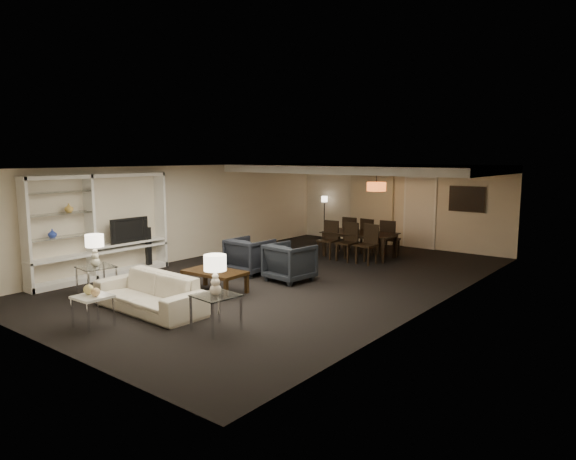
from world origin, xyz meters
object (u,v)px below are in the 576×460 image
(table_lamp_right, at_px, (215,275))
(floor_lamp, at_px, (324,217))
(vase_amber, at_px, (69,208))
(coffee_table, at_px, (215,282))
(pendant_light, at_px, (376,187))
(chair_fr, at_px, (390,238))
(television, at_px, (127,230))
(chair_nr, at_px, (367,244))
(sofa, at_px, (149,293))
(armchair_left, at_px, (250,256))
(table_lamp_left, at_px, (95,250))
(floor_speaker, at_px, (148,248))
(side_table_left, at_px, (97,281))
(armchair_right, at_px, (290,262))
(vase_blue, at_px, (52,233))
(chair_nm, at_px, (347,242))
(dining_table, at_px, (359,245))
(side_table_right, at_px, (216,313))
(chair_fm, at_px, (371,236))
(chair_nl, at_px, (328,240))
(chair_fl, at_px, (353,234))
(marble_table, at_px, (93,311))

(table_lamp_right, distance_m, floor_lamp, 9.51)
(vase_amber, bearing_deg, coffee_table, 26.03)
(pendant_light, height_order, chair_fr, pendant_light)
(television, xyz_separation_m, chair_nr, (3.91, 4.38, -0.53))
(sofa, relative_size, armchair_left, 2.45)
(table_lamp_left, relative_size, floor_speaker, 0.62)
(television, bearing_deg, side_table_left, -142.58)
(television, relative_size, floor_lamp, 0.70)
(sofa, height_order, armchair_right, armchair_right)
(armchair_left, bearing_deg, table_lamp_right, 125.47)
(vase_blue, height_order, vase_amber, vase_amber)
(side_table_left, height_order, vase_amber, vase_amber)
(pendant_light, relative_size, table_lamp_left, 0.81)
(vase_blue, bearing_deg, vase_amber, 90.00)
(vase_blue, bearing_deg, coffee_table, 31.90)
(sofa, bearing_deg, floor_lamp, 105.60)
(armchair_left, relative_size, side_table_left, 1.49)
(chair_nm, xyz_separation_m, chair_fr, (0.60, 1.30, 0.00))
(armchair_left, height_order, vase_blue, vase_blue)
(television, bearing_deg, floor_lamp, -5.79)
(side_table_left, xyz_separation_m, table_lamp_right, (3.40, 0.00, 0.61))
(pendant_light, height_order, television, pendant_light)
(armchair_right, xyz_separation_m, dining_table, (-0.18, 3.28, -0.08))
(table_lamp_left, relative_size, vase_amber, 3.41)
(sofa, bearing_deg, dining_table, 87.94)
(table_lamp_right, xyz_separation_m, vase_amber, (-4.62, 0.18, 0.75))
(pendant_light, distance_m, side_table_right, 7.25)
(side_table_right, relative_size, floor_lamp, 0.44)
(vase_blue, distance_m, floor_speaker, 2.38)
(armchair_left, relative_size, chair_fm, 0.91)
(vase_amber, xyz_separation_m, chair_nl, (2.74, 5.76, -1.15))
(sofa, relative_size, chair_nl, 2.24)
(side_table_right, distance_m, floor_speaker, 4.97)
(dining_table, relative_size, chair_fm, 1.92)
(chair_nm, relative_size, chair_nr, 1.00)
(pendant_light, bearing_deg, vase_blue, -116.60)
(armchair_left, distance_m, table_lamp_right, 4.05)
(pendant_light, bearing_deg, chair_fl, 164.43)
(table_lamp_left, xyz_separation_m, marble_table, (1.70, -1.10, -0.64))
(dining_table, bearing_deg, floor_lamp, 135.81)
(armchair_right, distance_m, table_lamp_right, 3.51)
(chair_nr, bearing_deg, side_table_left, -110.92)
(chair_fm, bearing_deg, coffee_table, 92.87)
(side_table_right, relative_size, vase_amber, 3.30)
(television, bearing_deg, armchair_left, -52.62)
(side_table_right, distance_m, dining_table, 6.71)
(side_table_right, xyz_separation_m, dining_table, (-1.28, 6.58, 0.05))
(coffee_table, relative_size, side_table_left, 2.00)
(floor_speaker, xyz_separation_m, chair_fr, (3.83, 5.16, -0.01))
(floor_lamp, bearing_deg, table_lamp_left, -86.95)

